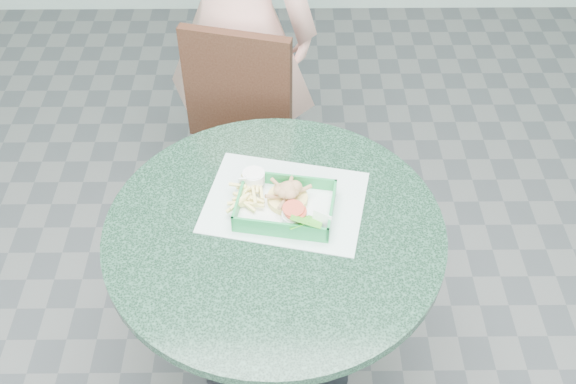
{
  "coord_description": "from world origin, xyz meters",
  "views": [
    {
      "loc": [
        0.03,
        -1.23,
        2.14
      ],
      "look_at": [
        0.04,
        0.1,
        0.8
      ],
      "focal_mm": 42.0,
      "sensor_mm": 36.0,
      "label": 1
    }
  ],
  "objects_px": {
    "food_basket": "(285,213)",
    "sauce_ramekin": "(249,186)",
    "cafe_table": "(275,270)",
    "crab_sandwich": "(286,198)",
    "diner_person": "(234,2)",
    "dining_chair": "(239,142)"
  },
  "relations": [
    {
      "from": "food_basket",
      "to": "cafe_table",
      "type": "bearing_deg",
      "value": -120.51
    },
    {
      "from": "diner_person",
      "to": "food_basket",
      "type": "xyz_separation_m",
      "value": [
        0.17,
        -0.87,
        -0.16
      ]
    },
    {
      "from": "diner_person",
      "to": "crab_sandwich",
      "type": "distance_m",
      "value": 0.87
    },
    {
      "from": "dining_chair",
      "to": "diner_person",
      "type": "height_order",
      "value": "diner_person"
    },
    {
      "from": "sauce_ramekin",
      "to": "dining_chair",
      "type": "bearing_deg",
      "value": 97.33
    },
    {
      "from": "sauce_ramekin",
      "to": "cafe_table",
      "type": "bearing_deg",
      "value": -60.29
    },
    {
      "from": "cafe_table",
      "to": "diner_person",
      "type": "height_order",
      "value": "diner_person"
    },
    {
      "from": "food_basket",
      "to": "sauce_ramekin",
      "type": "distance_m",
      "value": 0.13
    },
    {
      "from": "dining_chair",
      "to": "diner_person",
      "type": "xyz_separation_m",
      "value": [
        -0.01,
        0.29,
        0.4
      ]
    },
    {
      "from": "food_basket",
      "to": "sauce_ramekin",
      "type": "relative_size",
      "value": 4.14
    },
    {
      "from": "diner_person",
      "to": "sauce_ramekin",
      "type": "xyz_separation_m",
      "value": [
        0.07,
        -0.79,
        -0.13
      ]
    },
    {
      "from": "dining_chair",
      "to": "food_basket",
      "type": "bearing_deg",
      "value": -59.6
    },
    {
      "from": "sauce_ramekin",
      "to": "food_basket",
      "type": "bearing_deg",
      "value": -36.02
    },
    {
      "from": "crab_sandwich",
      "to": "sauce_ramekin",
      "type": "bearing_deg",
      "value": 155.81
    },
    {
      "from": "dining_chair",
      "to": "food_basket",
      "type": "height_order",
      "value": "dining_chair"
    },
    {
      "from": "cafe_table",
      "to": "diner_person",
      "type": "bearing_deg",
      "value": 98.92
    },
    {
      "from": "cafe_table",
      "to": "food_basket",
      "type": "xyz_separation_m",
      "value": [
        0.03,
        0.05,
        0.19
      ]
    },
    {
      "from": "food_basket",
      "to": "diner_person",
      "type": "bearing_deg",
      "value": 101.42
    },
    {
      "from": "food_basket",
      "to": "sauce_ramekin",
      "type": "height_order",
      "value": "sauce_ramekin"
    },
    {
      "from": "cafe_table",
      "to": "food_basket",
      "type": "bearing_deg",
      "value": 59.49
    },
    {
      "from": "food_basket",
      "to": "crab_sandwich",
      "type": "xyz_separation_m",
      "value": [
        0.0,
        0.03,
        0.03
      ]
    },
    {
      "from": "crab_sandwich",
      "to": "sauce_ramekin",
      "type": "distance_m",
      "value": 0.11
    }
  ]
}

